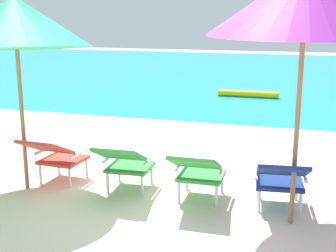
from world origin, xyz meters
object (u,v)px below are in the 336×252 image
lounge_chair_near_left (125,162)px  lounge_chair_far_left (55,154)px  lounge_chair_far_right (281,178)px  beach_umbrella_right (306,1)px  swim_buoy (248,94)px  beach_umbrella_left (15,23)px  lounge_chair_near_right (198,170)px

lounge_chair_near_left → lounge_chair_far_left: bearing=179.0°
lounge_chair_far_right → beach_umbrella_right: size_ratio=0.36×
swim_buoy → lounge_chair_near_left: bearing=-94.0°
lounge_chair_far_right → beach_umbrella_left: beach_umbrella_left is taller
lounge_chair_far_left → beach_umbrella_right: 3.47m
lounge_chair_near_left → beach_umbrella_right: size_ratio=0.35×
lounge_chair_far_left → lounge_chair_near_left: size_ratio=0.99×
lounge_chair_far_left → beach_umbrella_left: 1.67m
lounge_chair_far_right → beach_umbrella_left: 3.48m
beach_umbrella_right → lounge_chair_near_right: bearing=168.4°
lounge_chair_near_left → lounge_chair_near_right: bearing=-2.9°
lounge_chair_far_left → lounge_chair_near_right: (1.88, -0.06, 0.00)m
swim_buoy → lounge_chair_far_right: bearing=-79.8°
lounge_chair_far_right → lounge_chair_near_left: bearing=179.4°
lounge_chair_near_left → beach_umbrella_left: beach_umbrella_left is taller
beach_umbrella_left → lounge_chair_near_left: bearing=9.5°
lounge_chair_far_left → beach_umbrella_left: beach_umbrella_left is taller
lounge_chair_near_right → beach_umbrella_right: (1.05, -0.21, 1.84)m
lounge_chair_far_right → beach_umbrella_left: bearing=-176.4°
lounge_chair_far_left → lounge_chair_far_right: size_ratio=0.96×
lounge_chair_near_right → lounge_chair_far_left: bearing=178.1°
lounge_chair_far_left → swim_buoy: bearing=78.5°
lounge_chair_far_left → lounge_chair_near_right: same height
swim_buoy → lounge_chair_far_left: bearing=-101.5°
lounge_chair_far_left → lounge_chair_near_left: (0.96, -0.02, 0.00)m
lounge_chair_far_left → lounge_chair_far_right: 2.79m
lounge_chair_far_left → lounge_chair_near_left: bearing=-1.0°
lounge_chair_near_right → beach_umbrella_left: (-2.16, -0.16, 1.63)m
beach_umbrella_left → lounge_chair_near_right: bearing=4.3°
lounge_chair_near_left → beach_umbrella_right: 2.71m
lounge_chair_near_left → lounge_chair_far_right: (1.83, -0.02, 0.00)m
lounge_chair_near_right → lounge_chair_far_right: (0.91, 0.03, 0.00)m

